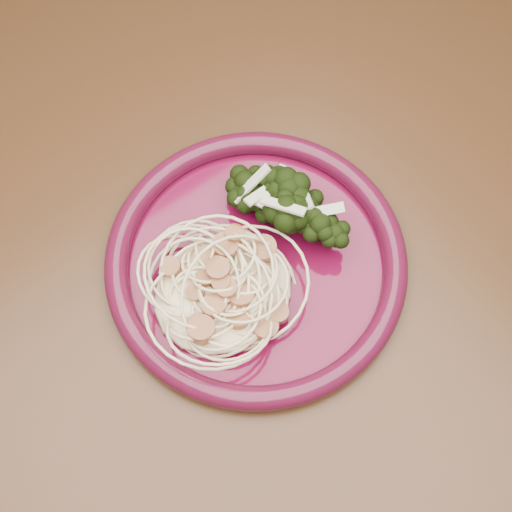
% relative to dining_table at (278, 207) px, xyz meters
% --- Properties ---
extents(dining_table, '(1.20, 0.80, 0.75)m').
position_rel_dining_table_xyz_m(dining_table, '(0.00, 0.00, 0.00)').
color(dining_table, '#472814').
rests_on(dining_table, ground).
extents(dinner_plate, '(0.30, 0.30, 0.02)m').
position_rel_dining_table_xyz_m(dinner_plate, '(-0.09, -0.08, 0.11)').
color(dinner_plate, '#540722').
rests_on(dinner_plate, dining_table).
extents(spaghetti_pile, '(0.14, 0.12, 0.03)m').
position_rel_dining_table_xyz_m(spaghetti_pile, '(-0.12, -0.08, 0.12)').
color(spaghetti_pile, beige).
rests_on(spaghetti_pile, dinner_plate).
extents(scallop_cluster, '(0.13, 0.13, 0.04)m').
position_rel_dining_table_xyz_m(scallop_cluster, '(-0.12, -0.08, 0.15)').
color(scallop_cluster, '#A66B43').
rests_on(scallop_cluster, spaghetti_pile).
extents(broccoli_pile, '(0.09, 0.13, 0.04)m').
position_rel_dining_table_xyz_m(broccoli_pile, '(-0.04, -0.07, 0.13)').
color(broccoli_pile, black).
rests_on(broccoli_pile, dinner_plate).
extents(onion_garnish, '(0.07, 0.09, 0.05)m').
position_rel_dining_table_xyz_m(onion_garnish, '(-0.04, -0.07, 0.15)').
color(onion_garnish, beige).
rests_on(onion_garnish, broccoli_pile).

